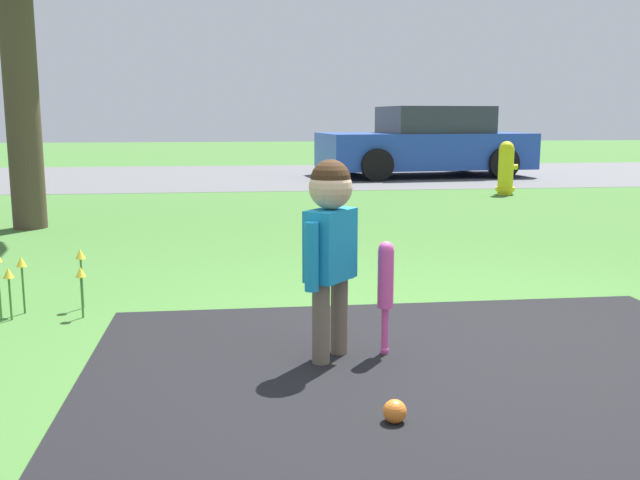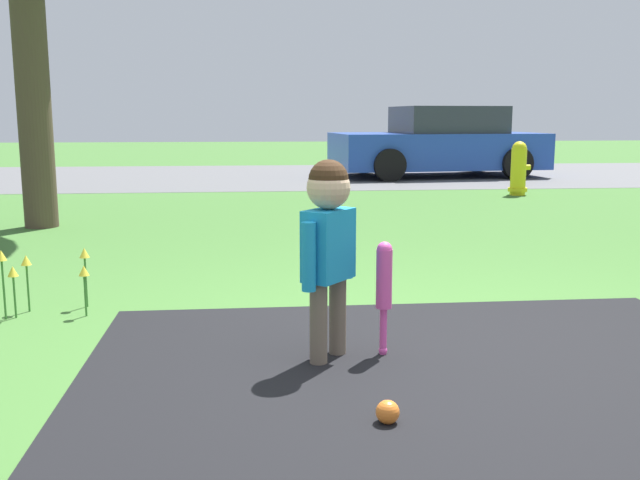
% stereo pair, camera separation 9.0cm
% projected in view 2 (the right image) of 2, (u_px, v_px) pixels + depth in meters
% --- Properties ---
extents(ground_plane, '(60.00, 60.00, 0.00)m').
position_uv_depth(ground_plane, '(434.00, 358.00, 3.44)').
color(ground_plane, '#3D6B2D').
extents(street_strip, '(40.00, 6.00, 0.01)m').
position_uv_depth(street_strip, '(294.00, 175.00, 14.05)').
color(street_strip, '#59595B').
rests_on(street_strip, ground).
extents(child, '(0.28, 0.32, 0.96)m').
position_uv_depth(child, '(328.00, 231.00, 3.33)').
color(child, '#6B5B4C').
rests_on(child, ground).
extents(baseball_bat, '(0.08, 0.08, 0.56)m').
position_uv_depth(baseball_bat, '(384.00, 282.00, 3.43)').
color(baseball_bat, '#E54CA5').
rests_on(baseball_bat, ground).
extents(sports_ball, '(0.09, 0.09, 0.09)m').
position_uv_depth(sports_ball, '(388.00, 412.00, 2.70)').
color(sports_ball, orange).
rests_on(sports_ball, ground).
extents(fire_hydrant, '(0.31, 0.28, 0.79)m').
position_uv_depth(fire_hydrant, '(519.00, 169.00, 10.51)').
color(fire_hydrant, yellow).
rests_on(fire_hydrant, ground).
extents(parked_car, '(4.12, 2.32, 1.34)m').
position_uv_depth(parked_car, '(439.00, 144.00, 13.81)').
color(parked_car, '#2347AD').
rests_on(parked_car, ground).
extents(flower_bed, '(0.51, 0.30, 0.41)m').
position_uv_depth(flower_bed, '(42.00, 266.00, 4.16)').
color(flower_bed, '#38702D').
rests_on(flower_bed, ground).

